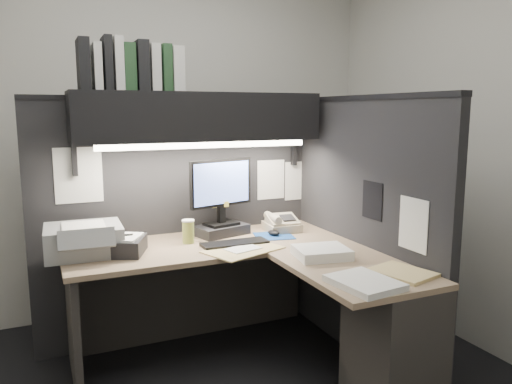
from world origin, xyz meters
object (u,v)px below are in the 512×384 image
at_px(desk, 296,312).
at_px(coffee_cup, 188,232).
at_px(overhead_shelf, 199,117).
at_px(printer, 84,240).
at_px(notebook_stack, 116,246).
at_px(monitor, 221,205).
at_px(telephone, 282,224).
at_px(keyboard, 235,243).

distance_m(desk, coffee_cup, 0.83).
height_order(overhead_shelf, printer, overhead_shelf).
distance_m(desk, notebook_stack, 1.08).
height_order(desk, notebook_stack, notebook_stack).
relative_size(overhead_shelf, notebook_stack, 5.05).
distance_m(monitor, printer, 0.88).
bearing_deg(coffee_cup, telephone, 4.36).
distance_m(overhead_shelf, monitor, 0.59).
height_order(telephone, printer, printer).
relative_size(overhead_shelf, telephone, 6.86).
relative_size(desk, overhead_shelf, 1.10).
bearing_deg(desk, keyboard, 112.27).
relative_size(overhead_shelf, coffee_cup, 11.43).
relative_size(telephone, printer, 0.54).
bearing_deg(notebook_stack, coffee_cup, 7.54).
height_order(coffee_cup, printer, printer).
bearing_deg(keyboard, notebook_stack, 172.22).
xyz_separation_m(monitor, printer, (-0.87, -0.11, -0.12)).
xyz_separation_m(monitor, keyboard, (-0.02, -0.27, -0.19)).
relative_size(keyboard, printer, 0.98).
bearing_deg(printer, coffee_cup, 2.00).
height_order(coffee_cup, notebook_stack, coffee_cup).
bearing_deg(monitor, coffee_cup, -172.05).
bearing_deg(telephone, overhead_shelf, 175.28).
bearing_deg(telephone, monitor, 176.33).
bearing_deg(telephone, keyboard, -149.08).
bearing_deg(overhead_shelf, coffee_cup, -132.46).
distance_m(overhead_shelf, printer, 1.02).
bearing_deg(overhead_shelf, desk, -68.21).
bearing_deg(desk, printer, 149.26).
height_order(keyboard, coffee_cup, coffee_cup).
xyz_separation_m(telephone, coffee_cup, (-0.67, -0.05, 0.02)).
bearing_deg(keyboard, coffee_cup, 147.14).
distance_m(coffee_cup, printer, 0.61).
bearing_deg(keyboard, overhead_shelf, 111.89).
distance_m(desk, telephone, 0.78).
bearing_deg(desk, monitor, 103.17).
distance_m(desk, printer, 1.26).
bearing_deg(printer, monitor, 9.38).
bearing_deg(overhead_shelf, keyboard, -68.95).
xyz_separation_m(coffee_cup, printer, (-0.61, 0.01, 0.02)).
height_order(desk, monitor, monitor).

